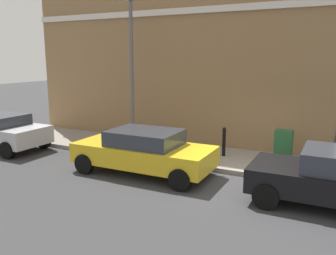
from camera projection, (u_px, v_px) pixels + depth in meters
The scene contains 8 objects.
ground at pixel (249, 183), 10.30m from camera, with size 80.00×80.00×0.00m, color #38383A.
sidewalk at pixel (116, 144), 14.58m from camera, with size 2.71×30.00×0.15m, color gray.
corner_building at pixel (196, 42), 17.27m from camera, with size 7.00×13.06×8.73m.
car_yellow at pixel (144, 151), 11.06m from camera, with size 1.98×4.43×1.40m.
car_silver at pixel (0, 131), 14.05m from camera, with size 1.93×4.08×1.40m.
utility_cabinet at pixel (283, 149), 11.52m from camera, with size 0.46×0.61×1.15m.
bollard_near_cabinet at pixel (224, 141), 12.51m from camera, with size 0.14×0.14×1.04m.
lamppost at pixel (132, 66), 13.45m from camera, with size 0.20×0.44×5.72m.
Camera 1 is at (-9.78, -2.35, 3.63)m, focal length 37.70 mm.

